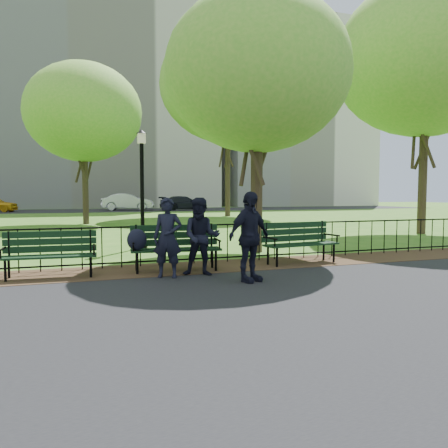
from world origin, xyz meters
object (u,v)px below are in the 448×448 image
object	(u,v)px
person_left	(168,238)
tree_far_c	(84,113)
park_bench_left_a	(50,249)
sedan_dark	(184,203)
tree_mid_e	(426,59)
tree_near_e	(257,73)
park_bench_main	(161,241)
person_mid	(201,237)
park_bench_right_a	(299,238)
sedan_silver	(128,202)
tree_far_e	(228,84)
person_right	(249,237)
lamppost	(142,184)

from	to	relation	value
person_left	tree_far_c	bearing A→B (deg)	117.90
park_bench_left_a	sedan_dark	bearing A→B (deg)	74.70
tree_mid_e	person_left	world-z (taller)	tree_mid_e
tree_near_e	sedan_dark	world-z (taller)	tree_near_e
park_bench_main	person_mid	world-z (taller)	person_mid
park_bench_right_a	tree_mid_e	distance (m)	11.46
tree_near_e	sedan_silver	size ratio (longest dim) A/B	1.44
tree_far_e	person_right	xyz separation A→B (m)	(-7.34, -21.75, -8.30)
person_mid	sedan_silver	bearing A→B (deg)	104.15
lamppost	tree_near_e	size ratio (longest dim) A/B	0.50
park_bench_right_a	sedan_silver	size ratio (longest dim) A/B	0.39
park_bench_right_a	lamppost	world-z (taller)	lamppost
park_bench_main	tree_mid_e	world-z (taller)	tree_mid_e
tree_mid_e	person_mid	size ratio (longest dim) A/B	6.52
park_bench_left_a	tree_far_c	xyz separation A→B (m)	(1.07, 15.17, 5.22)
park_bench_main	tree_mid_e	xyz separation A→B (m)	(11.40, 5.06, 6.18)
person_left	person_right	size ratio (longest dim) A/B	0.93
tree_far_c	person_right	world-z (taller)	tree_far_c
person_left	person_right	world-z (taller)	person_right
park_bench_left_a	lamppost	distance (m)	4.83
tree_far_c	park_bench_main	bearing A→B (deg)	-86.16
park_bench_main	lamppost	distance (m)	4.30
lamppost	person_mid	world-z (taller)	lamppost
park_bench_left_a	person_mid	xyz separation A→B (m)	(2.74, -0.77, 0.22)
park_bench_right_a	tree_far_e	distance (m)	22.58
park_bench_left_a	person_left	size ratio (longest dim) A/B	1.13
park_bench_left_a	tree_near_e	xyz separation A→B (m)	(5.13, 2.09, 4.24)
tree_mid_e	tree_far_e	bearing A→B (deg)	100.29
sedan_silver	tree_far_e	bearing A→B (deg)	-142.97
tree_mid_e	lamppost	bearing A→B (deg)	-175.15
park_bench_right_a	tree_mid_e	size ratio (longest dim) A/B	0.19
tree_mid_e	person_right	distance (m)	13.46
tree_far_e	person_left	size ratio (longest dim) A/B	8.72
tree_near_e	park_bench_right_a	bearing A→B (deg)	-86.30
person_right	sedan_silver	distance (m)	34.72
lamppost	park_bench_main	bearing A→B (deg)	-93.49
park_bench_left_a	person_right	world-z (taller)	person_right
tree_mid_e	person_mid	world-z (taller)	tree_mid_e
park_bench_main	person_right	bearing A→B (deg)	-43.51
lamppost	tree_far_c	xyz separation A→B (m)	(-1.27, 11.16, 3.89)
tree_mid_e	tree_far_c	distance (m)	16.12
park_bench_right_a	tree_far_c	xyz separation A→B (m)	(-4.20, 15.20, 5.18)
park_bench_right_a	lamppost	xyz separation A→B (m)	(-2.92, 4.04, 1.29)
park_bench_right_a	tree_far_e	world-z (taller)	tree_far_e
tree_mid_e	tree_far_e	distance (m)	15.61
tree_mid_e	sedan_silver	bearing A→B (deg)	106.11
person_left	tree_near_e	bearing A→B (deg)	67.24
person_right	tree_near_e	bearing A→B (deg)	41.09
person_mid	tree_mid_e	bearing A→B (deg)	46.66
person_right	sedan_silver	world-z (taller)	person_right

